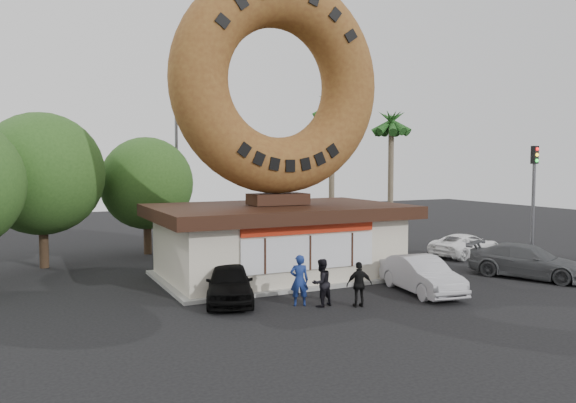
% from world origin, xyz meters
% --- Properties ---
extents(ground, '(90.00, 90.00, 0.00)m').
position_xyz_m(ground, '(0.00, 0.00, 0.00)').
color(ground, black).
rests_on(ground, ground).
extents(donut_shop, '(11.20, 7.20, 3.80)m').
position_xyz_m(donut_shop, '(0.00, 5.98, 1.77)').
color(donut_shop, beige).
rests_on(donut_shop, ground).
extents(giant_donut, '(9.88, 2.52, 9.88)m').
position_xyz_m(giant_donut, '(0.00, 6.00, 8.74)').
color(giant_donut, brown).
rests_on(giant_donut, donut_shop).
extents(tree_west, '(6.00, 6.00, 7.65)m').
position_xyz_m(tree_west, '(-9.50, 13.00, 4.64)').
color(tree_west, '#473321').
rests_on(tree_west, ground).
extents(tree_mid, '(5.20, 5.20, 6.63)m').
position_xyz_m(tree_mid, '(-4.00, 15.00, 4.02)').
color(tree_mid, '#473321').
rests_on(tree_mid, ground).
extents(palm_near, '(2.60, 2.60, 9.75)m').
position_xyz_m(palm_near, '(7.50, 14.00, 8.41)').
color(palm_near, '#726651').
rests_on(palm_near, ground).
extents(palm_far, '(2.60, 2.60, 8.75)m').
position_xyz_m(palm_far, '(11.00, 12.50, 7.48)').
color(palm_far, '#726651').
rests_on(palm_far, ground).
extents(street_lamp, '(2.11, 0.20, 8.00)m').
position_xyz_m(street_lamp, '(-1.86, 16.00, 4.48)').
color(street_lamp, '#59595E').
rests_on(street_lamp, ground).
extents(traffic_signal, '(0.30, 0.38, 6.07)m').
position_xyz_m(traffic_signal, '(14.00, 3.99, 3.87)').
color(traffic_signal, '#59595E').
rests_on(traffic_signal, ground).
extents(person_left, '(0.79, 0.65, 1.87)m').
position_xyz_m(person_left, '(-1.51, 0.92, 0.93)').
color(person_left, navy).
rests_on(person_left, ground).
extents(person_center, '(0.98, 0.85, 1.73)m').
position_xyz_m(person_center, '(-0.84, 0.48, 0.87)').
color(person_center, black).
rests_on(person_center, ground).
extents(person_right, '(1.03, 0.62, 1.64)m').
position_xyz_m(person_right, '(0.36, -0.18, 0.82)').
color(person_right, black).
rests_on(person_right, ground).
extents(car_black, '(2.96, 4.54, 1.44)m').
position_xyz_m(car_black, '(-3.59, 2.61, 0.72)').
color(car_black, black).
rests_on(car_black, ground).
extents(car_silver, '(2.12, 4.57, 1.45)m').
position_xyz_m(car_silver, '(3.79, 0.57, 0.72)').
color(car_silver, '#AAA9AE').
rests_on(car_silver, ground).
extents(car_grey, '(4.14, 5.52, 1.49)m').
position_xyz_m(car_grey, '(10.04, 0.82, 0.74)').
color(car_grey, '#515356').
rests_on(car_grey, ground).
extents(car_white, '(4.84, 3.01, 1.25)m').
position_xyz_m(car_white, '(11.66, 6.44, 0.63)').
color(car_white, white).
rests_on(car_white, ground).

